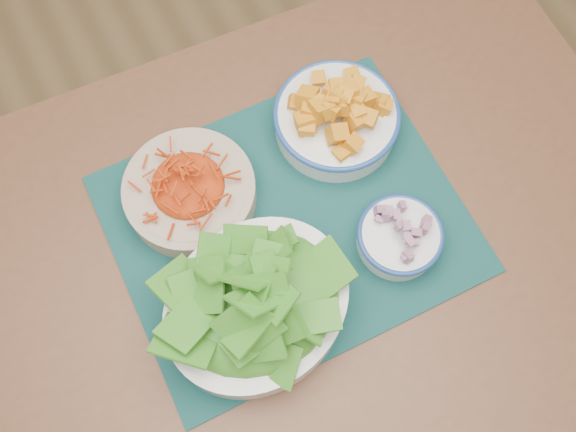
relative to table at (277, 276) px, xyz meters
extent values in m
plane|color=olive|center=(-0.01, 0.07, -0.66)|extent=(4.00, 4.00, 0.00)
cube|color=brown|center=(0.00, 0.00, 0.07)|extent=(1.35, 0.95, 0.04)
cylinder|color=brown|center=(0.61, 0.33, -0.31)|extent=(0.06, 0.06, 0.71)
cube|color=#0A2B2B|center=(0.05, 0.05, 0.09)|extent=(0.56, 0.46, 0.00)
cylinder|color=tan|center=(-0.07, 0.16, 0.12)|extent=(0.26, 0.26, 0.05)
ellipsoid|color=#CD3D0F|center=(-0.07, 0.16, 0.16)|extent=(0.18, 0.18, 0.04)
cylinder|color=white|center=(0.20, 0.16, 0.12)|extent=(0.24, 0.24, 0.05)
torus|color=#214898|center=(0.20, 0.16, 0.14)|extent=(0.21, 0.21, 0.01)
ellipsoid|color=orange|center=(0.20, 0.16, 0.17)|extent=(0.18, 0.18, 0.05)
ellipsoid|color=#257217|center=(-0.06, -0.06, 0.19)|extent=(0.25, 0.21, 0.08)
cylinder|color=white|center=(0.18, -0.07, 0.12)|extent=(0.13, 0.13, 0.04)
torus|color=navy|center=(0.18, -0.07, 0.13)|extent=(0.13, 0.13, 0.01)
ellipsoid|color=#6C1B44|center=(0.18, -0.07, 0.15)|extent=(0.11, 0.11, 0.02)
camera|label=1|loc=(-0.12, -0.27, 1.06)|focal=40.00mm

